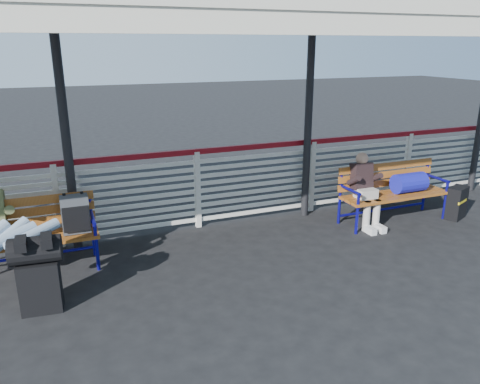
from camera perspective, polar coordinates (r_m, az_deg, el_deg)
name	(u,v)px	position (r m, az deg, el deg)	size (l,w,h in m)	color
ground	(245,281)	(5.74, 0.63, -10.78)	(60.00, 60.00, 0.00)	black
fence	(197,186)	(7.14, -5.22, 0.71)	(12.08, 0.08, 1.24)	silver
canopy	(218,16)	(5.87, -2.74, 20.65)	(12.60, 3.60, 3.16)	silver
luggage_stack	(38,271)	(5.38, -23.38, -8.86)	(0.53, 0.33, 0.85)	black
bench_left	(39,225)	(6.28, -23.35, -3.72)	(1.80, 0.56, 0.94)	#9D591E
bench_right	(399,185)	(7.86, 18.83, 0.78)	(1.80, 0.56, 0.92)	#9D591E
traveler_man	(3,230)	(5.94, -26.93, -4.20)	(0.94, 1.64, 0.77)	#8EA0BF
companion_person	(365,189)	(7.44, 15.04, 0.32)	(0.32, 0.66, 1.15)	#B6AEA5
suitcase_side	(457,203)	(8.37, 24.91, -1.20)	(0.44, 0.37, 0.53)	black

